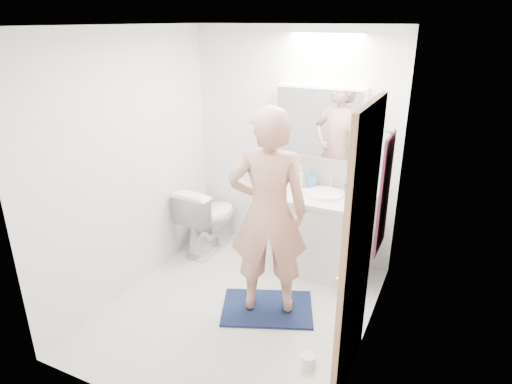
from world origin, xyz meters
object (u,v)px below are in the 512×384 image
Objects in this scene: toothbrush_cup at (349,189)px; toilet_paper_roll at (308,361)px; soap_bottle_b at (312,179)px; person at (268,213)px; vanity_cabinet at (322,235)px; soap_bottle_a at (301,177)px; medicine_cabinet at (320,122)px; toilet at (209,218)px.

toothbrush_cup is 0.97× the size of toilet_paper_roll.
person is at bearing -90.90° from soap_bottle_b.
toothbrush_cup reaches higher than vanity_cabinet.
soap_bottle_b is (0.11, 0.03, -0.01)m from soap_bottle_a.
vanity_cabinet is at bearing -125.75° from person.
vanity_cabinet is 1.46m from toilet_paper_roll.
person reaches higher than vanity_cabinet.
medicine_cabinet reaches higher than soap_bottle_a.
soap_bottle_a reaches higher than soap_bottle_b.
medicine_cabinet reaches higher than toothbrush_cup.
medicine_cabinet reaches higher than toilet_paper_roll.
toilet is 3.66× the size of soap_bottle_a.
toilet is 0.43× the size of person.
soap_bottle_a is at bearing -107.03° from person.
medicine_cabinet reaches higher than vanity_cabinet.
toothbrush_cup is at bearing -164.83° from toilet.
toilet is at bearing -174.80° from vanity_cabinet.
soap_bottle_b is 0.40m from toothbrush_cup.
person reaches higher than soap_bottle_b.
toilet is at bearing 142.03° from toilet_paper_roll.
person is (-0.21, -0.87, 0.56)m from vanity_cabinet.
person is at bearing -84.80° from soap_bottle_a.
vanity_cabinet is 1.02× the size of medicine_cabinet.
person is 1.03m from soap_bottle_a.
vanity_cabinet is at bearing -26.36° from soap_bottle_a.
soap_bottle_b reaches higher than vanity_cabinet.
vanity_cabinet is 1.06m from person.
person reaches higher than toilet_paper_roll.
vanity_cabinet is 0.55m from toothbrush_cup.
medicine_cabinet is 0.60m from soap_bottle_a.
person is 1.11m from toothbrush_cup.
toilet_paper_roll is at bearing -84.39° from toothbrush_cup.
person is 1.05m from soap_bottle_b.
soap_bottle_b is at bearing 109.39° from toilet_paper_roll.
toilet_paper_roll is (0.55, -1.56, -0.87)m from soap_bottle_b.
medicine_cabinet is at bearing 171.92° from toothbrush_cup.
toothbrush_cup is (1.47, 0.28, 0.48)m from toilet.
vanity_cabinet is 1.17× the size of toilet.
soap_bottle_a reaches higher than toothbrush_cup.
soap_bottle_b is at bearing 15.32° from soap_bottle_a.
person is at bearing -103.52° from vanity_cabinet.
medicine_cabinet is 0.59m from soap_bottle_b.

